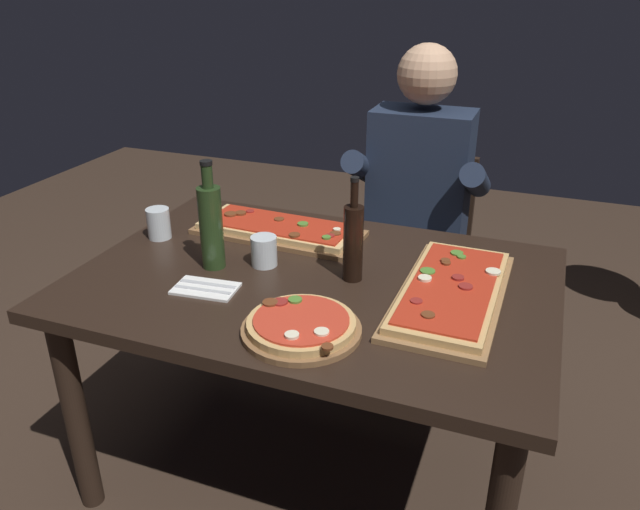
{
  "coord_description": "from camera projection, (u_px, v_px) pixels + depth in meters",
  "views": [
    {
      "loc": [
        0.6,
        -1.52,
        1.58
      ],
      "look_at": [
        0.0,
        0.05,
        0.79
      ],
      "focal_mm": 34.63,
      "sensor_mm": 36.0,
      "label": 1
    }
  ],
  "objects": [
    {
      "name": "tumbler_far_side",
      "position": [
        159.0,
        225.0,
        2.08
      ],
      "size": [
        0.08,
        0.08,
        0.1
      ],
      "color": "silver",
      "rests_on": "dining_table"
    },
    {
      "name": "pizza_rectangular_front",
      "position": [
        279.0,
        229.0,
        2.11
      ],
      "size": [
        0.58,
        0.26,
        0.05
      ],
      "color": "brown",
      "rests_on": "dining_table"
    },
    {
      "name": "oil_bottle_amber",
      "position": [
        353.0,
        241.0,
        1.77
      ],
      "size": [
        0.06,
        0.06,
        0.31
      ],
      "color": "black",
      "rests_on": "dining_table"
    },
    {
      "name": "diner_chair",
      "position": [
        418.0,
        249.0,
        2.62
      ],
      "size": [
        0.44,
        0.44,
        0.87
      ],
      "color": "black",
      "rests_on": "ground_plane"
    },
    {
      "name": "pizza_round_far",
      "position": [
        301.0,
        326.0,
        1.55
      ],
      "size": [
        0.31,
        0.31,
        0.05
      ],
      "color": "brown",
      "rests_on": "dining_table"
    },
    {
      "name": "napkin_cutlery_set",
      "position": [
        206.0,
        288.0,
        1.76
      ],
      "size": [
        0.19,
        0.13,
        0.01
      ],
      "color": "white",
      "rests_on": "dining_table"
    },
    {
      "name": "wine_bottle_dark",
      "position": [
        211.0,
        225.0,
        1.84
      ],
      "size": [
        0.07,
        0.07,
        0.34
      ],
      "color": "#233819",
      "rests_on": "dining_table"
    },
    {
      "name": "tumbler_near_camera",
      "position": [
        264.0,
        253.0,
        1.89
      ],
      "size": [
        0.08,
        0.08,
        0.09
      ],
      "color": "silver",
      "rests_on": "dining_table"
    },
    {
      "name": "dining_table",
      "position": [
        314.0,
        305.0,
        1.88
      ],
      "size": [
        1.4,
        0.96,
        0.74
      ],
      "color": "black",
      "rests_on": "ground_plane"
    },
    {
      "name": "ground_plane",
      "position": [
        315.0,
        465.0,
        2.15
      ],
      "size": [
        6.4,
        6.4,
        0.0
      ],
      "primitive_type": "plane",
      "color": "#38281E"
    },
    {
      "name": "pizza_rectangular_left",
      "position": [
        451.0,
        292.0,
        1.71
      ],
      "size": [
        0.28,
        0.6,
        0.05
      ],
      "color": "olive",
      "rests_on": "dining_table"
    },
    {
      "name": "seated_diner",
      "position": [
        416.0,
        201.0,
        2.41
      ],
      "size": [
        0.53,
        0.41,
        1.33
      ],
      "color": "#23232D",
      "rests_on": "ground_plane"
    }
  ]
}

